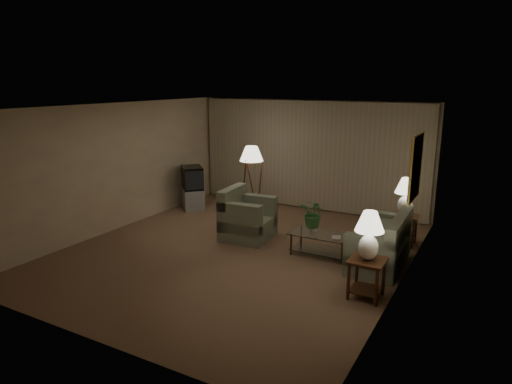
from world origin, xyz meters
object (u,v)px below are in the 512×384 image
Objects in this scene: table_lamp_near at (369,231)px; floor_lamp at (252,180)px; table_lamp_far at (406,193)px; tv_cabinet at (193,198)px; coffee_table at (321,241)px; vase at (313,229)px; ottoman at (244,210)px; side_table_near at (367,272)px; sofa at (379,244)px; side_table_far at (403,224)px; crt_tv at (192,178)px; armchair at (248,219)px.

floor_lamp is (-3.52, 2.77, -0.15)m from table_lamp_near.
table_lamp_far is 5.26m from tv_cabinet.
coffee_table is (-1.20, -1.35, -0.76)m from table_lamp_far.
floor_lamp is (1.68, 0.04, 0.63)m from tv_cabinet.
floor_lamp is at bearing 177.27° from table_lamp_far.
ottoman is at bearing 150.57° from vase.
table_lamp_far reaches higher than vase.
side_table_near is 0.67× the size of tv_cabinet.
ottoman is (-3.55, 2.49, -0.81)m from table_lamp_near.
sofa is 1.26m from side_table_far.
side_table_near is at bearing -90.00° from side_table_far.
sofa is 5.25m from crt_tv.
floor_lamp is at bearing 46.24° from crt_tv.
table_lamp_near is 4.48m from floor_lamp.
armchair is 2.72m from crt_tv.
coffee_table is at bearing -131.64° from table_lamp_far.
side_table_far is 1.91m from vase.
sofa is 2.11× the size of crt_tv.
tv_cabinet is (-5.20, 0.13, -0.78)m from table_lamp_far.
table_lamp_near is 5.29× the size of vase.
side_table_far is 2.68m from table_lamp_near.
table_lamp_far is (2.84, 1.18, 0.63)m from armchair.
table_lamp_far is 5.21m from crt_tv.
sofa is at bearing 4.76° from vase.
side_table_near is 1.00× the size of side_table_far.
table_lamp_far is 1.96m from coffee_table.
vase is at bearing 23.83° from crt_tv.
side_table_near is 0.63m from table_lamp_near.
tv_cabinet is at bearing 152.34° from table_lamp_near.
vase is (-1.35, -1.35, -0.55)m from table_lamp_far.
floor_lamp reaches higher than side_table_far.
armchair is 1.58m from floor_lamp.
crt_tv reaches higher than side_table_far.
side_table_far is 0.82× the size of table_lamp_far.
table_lamp_near reaches higher than tv_cabinet.
side_table_far reaches higher than coffee_table.
side_table_near is 2.60m from side_table_far.
tv_cabinet is 4.13m from vase.
armchair reaches higher than side_table_far.
vase is (1.49, -0.17, 0.08)m from armchair.
floor_lamp is (-3.37, 1.42, 0.52)m from sofa.
side_table_far is 3.56m from ottoman.
table_lamp_far is (0.00, -0.00, 0.63)m from side_table_far.
vase is (2.20, -1.24, 0.26)m from ottoman.
armchair is 0.99× the size of coffee_table.
side_table_far is at bearing 44.99° from vase.
coffee_table is (-1.20, 1.25, -0.13)m from side_table_near.
armchair reaches higher than vase.
side_table_far is 0.90× the size of ottoman.
armchair is at bearing 174.06° from coffee_table.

